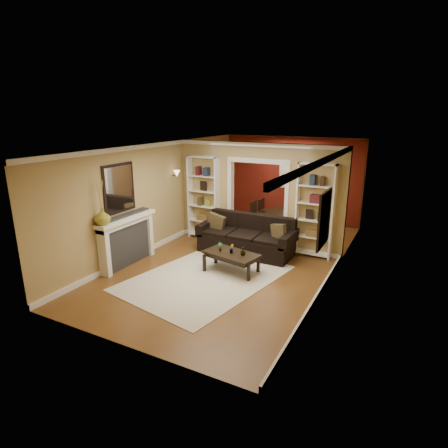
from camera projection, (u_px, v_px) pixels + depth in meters
The scene contains 30 objects.
floor at pixel (238, 259), 9.11m from camera, with size 8.00×8.00×0.00m, color brown.
ceiling at pixel (239, 146), 8.34m from camera, with size 8.00×8.00×0.00m, color white.
wall_back at pixel (291, 179), 12.12m from camera, with size 8.00×8.00×0.00m, color tan.
wall_front at pixel (117, 264), 5.33m from camera, with size 8.00×8.00×0.00m, color tan.
wall_left at pixel (160, 195), 9.73m from camera, with size 8.00×8.00×0.00m, color tan.
wall_right at pixel (336, 217), 7.73m from camera, with size 8.00×8.00×0.00m, color tan.
partition_wall at pixel (258, 195), 9.74m from camera, with size 4.50×0.15×2.70m, color tan.
red_back_panel at pixel (291, 180), 12.10m from camera, with size 4.44×0.04×2.64m, color maroon.
dining_window at pixel (291, 173), 12.00m from camera, with size 0.78×0.03×0.98m, color #8CA5CC.
area_rug at pixel (206, 278), 8.05m from camera, with size 2.47×3.46×0.01m, color beige.
sofa at pixel (246, 235), 9.35m from camera, with size 2.41×1.04×0.94m, color black.
pillow_left at pixel (216, 223), 9.65m from camera, with size 0.46×0.13×0.46m, color brown.
pillow_right at pixel (279, 233), 8.90m from camera, with size 0.40×0.12×0.40m, color brown.
coffee_table at pixel (231, 262), 8.30m from camera, with size 1.20×0.65×0.45m, color black.
plant_left at pixel (220, 247), 8.33m from camera, with size 0.10×0.07×0.19m, color #336626.
plant_center at pixel (231, 249), 8.20m from camera, with size 0.11×0.09×0.20m, color #336626.
plant_right at pixel (243, 251), 8.08m from camera, with size 0.11×0.11×0.20m, color #336626.
bookshelf_left at pixel (204, 198), 10.35m from camera, with size 0.90×0.30×2.30m, color white.
bookshelf_right at pixel (315, 211), 8.97m from camera, with size 0.90×0.30×2.30m, color white.
fireplace at pixel (128, 241), 8.60m from camera, with size 0.32×1.70×1.16m, color white.
vase at pixel (102, 217), 7.79m from camera, with size 0.33×0.33×0.35m, color olive.
mirror at pixel (119, 188), 8.31m from camera, with size 0.03×0.95×1.10m, color silver.
wall_sconce at pixel (175, 174), 10.01m from camera, with size 0.18×0.18×0.22m, color #FFE0A5.
framed_art at pixel (324, 219), 6.84m from camera, with size 0.04×0.85×1.05m, color black.
dining_table at pixel (281, 220), 11.43m from camera, with size 0.80×1.44×0.51m, color black.
dining_chair_nw at pixel (260, 215), 11.37m from camera, with size 0.42×0.42×0.86m, color black.
dining_chair_ne at pixel (295, 220), 10.89m from camera, with size 0.42×0.42×0.84m, color black.
dining_chair_sw at pixel (268, 211), 11.89m from camera, with size 0.41×0.41×0.82m, color black.
dining_chair_se at pixel (301, 215), 11.40m from camera, with size 0.42×0.42×0.84m, color black.
chandelier at pixel (279, 163), 10.83m from camera, with size 0.50×0.50×0.30m, color #342417.
Camera 1 is at (3.64, -7.68, 3.42)m, focal length 30.00 mm.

